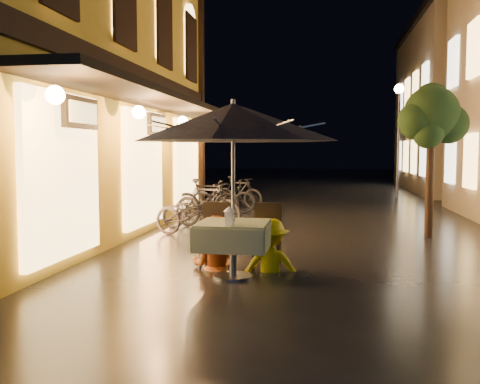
% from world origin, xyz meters
% --- Properties ---
extents(ground, '(90.00, 90.00, 0.00)m').
position_xyz_m(ground, '(0.00, 0.00, 0.00)').
color(ground, black).
rests_on(ground, ground).
extents(west_building, '(5.90, 11.40, 7.40)m').
position_xyz_m(west_building, '(-5.72, 4.00, 3.71)').
color(west_building, gold).
rests_on(west_building, ground).
extents(street_tree, '(1.43, 1.20, 3.15)m').
position_xyz_m(street_tree, '(2.41, 4.51, 2.42)').
color(street_tree, black).
rests_on(street_tree, ground).
extents(streetlamp_far, '(0.36, 0.36, 4.23)m').
position_xyz_m(streetlamp_far, '(3.00, 14.00, 2.92)').
color(streetlamp_far, '#59595E').
rests_on(streetlamp_far, ground).
extents(cafe_table, '(0.99, 0.99, 0.78)m').
position_xyz_m(cafe_table, '(-0.94, 0.48, 0.59)').
color(cafe_table, '#59595E').
rests_on(cafe_table, ground).
extents(patio_umbrella, '(2.84, 2.84, 2.46)m').
position_xyz_m(patio_umbrella, '(-0.94, 0.48, 2.15)').
color(patio_umbrella, '#59595E').
rests_on(patio_umbrella, ground).
extents(cafe_chair_left, '(0.42, 0.42, 0.97)m').
position_xyz_m(cafe_chair_left, '(-1.34, 1.22, 0.54)').
color(cafe_chair_left, black).
rests_on(cafe_chair_left, ground).
extents(cafe_chair_right, '(0.42, 0.42, 0.97)m').
position_xyz_m(cafe_chair_right, '(-0.54, 1.22, 0.54)').
color(cafe_chair_right, black).
rests_on(cafe_chair_right, ground).
extents(table_lantern, '(0.16, 0.16, 0.25)m').
position_xyz_m(table_lantern, '(-0.94, 0.18, 0.92)').
color(table_lantern, white).
rests_on(table_lantern, cafe_table).
extents(person_orange, '(0.82, 0.68, 1.55)m').
position_xyz_m(person_orange, '(-1.31, 1.07, 0.78)').
color(person_orange, '#BC591E').
rests_on(person_orange, ground).
extents(person_yellow, '(1.04, 0.70, 1.50)m').
position_xyz_m(person_yellow, '(-0.47, 1.01, 0.75)').
color(person_yellow, yellow).
rests_on(person_yellow, ground).
extents(bicycle_0, '(1.86, 1.11, 0.92)m').
position_xyz_m(bicycle_0, '(-2.36, 3.84, 0.46)').
color(bicycle_0, black).
rests_on(bicycle_0, ground).
extents(bicycle_1, '(1.88, 1.22, 1.10)m').
position_xyz_m(bicycle_1, '(-2.31, 5.01, 0.55)').
color(bicycle_1, black).
rests_on(bicycle_1, ground).
extents(bicycle_2, '(1.60, 0.67, 0.82)m').
position_xyz_m(bicycle_2, '(-2.57, 4.93, 0.41)').
color(bicycle_2, black).
rests_on(bicycle_2, ground).
extents(bicycle_3, '(1.77, 0.79, 1.03)m').
position_xyz_m(bicycle_3, '(-2.75, 6.92, 0.52)').
color(bicycle_3, black).
rests_on(bicycle_3, ground).
extents(bicycle_4, '(1.84, 0.73, 0.95)m').
position_xyz_m(bicycle_4, '(-2.51, 7.99, 0.48)').
color(bicycle_4, black).
rests_on(bicycle_4, ground).
extents(bicycle_5, '(1.69, 1.00, 0.98)m').
position_xyz_m(bicycle_5, '(-2.28, 9.19, 0.49)').
color(bicycle_5, black).
rests_on(bicycle_5, ground).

